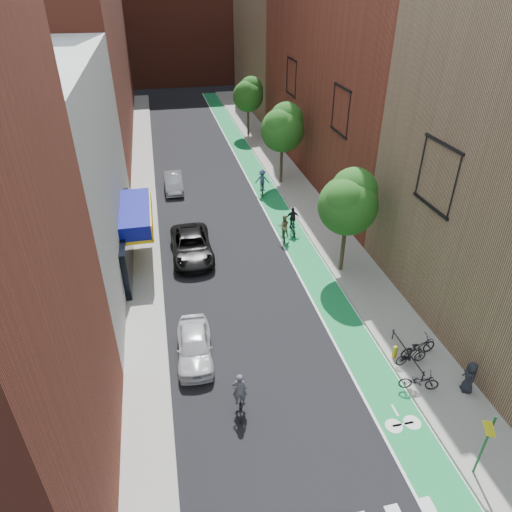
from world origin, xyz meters
TOP-DOWN VIEW (x-y plane):
  - ground at (0.00, 0.00)m, footprint 160.00×160.00m
  - bike_lane at (4.00, 26.00)m, footprint 2.00×68.00m
  - sidewalk_left at (-6.00, 26.00)m, footprint 2.00×68.00m
  - sidewalk_right at (6.50, 26.00)m, footprint 3.00×68.00m
  - building_left_white at (-11.00, 14.00)m, footprint 8.00×20.00m
  - building_left_far_red at (-11.00, 42.00)m, footprint 8.00×36.00m
  - building_right_mid_red at (12.00, 26.00)m, footprint 8.00×28.00m
  - building_right_far_tan at (12.00, 50.00)m, footprint 8.00×20.00m
  - building_far_closure at (0.00, 72.00)m, footprint 30.00×14.00m
  - tree_near at (5.65, 10.02)m, footprint 3.40×3.36m
  - tree_mid at (5.65, 24.02)m, footprint 3.55×3.53m
  - tree_far at (5.65, 38.02)m, footprint 3.30×3.25m
  - sign_pole at (5.38, -3.50)m, footprint 0.13×0.71m
  - parked_car_white at (-3.74, 4.60)m, footprint 1.83×4.09m
  - parked_car_black at (-3.00, 13.68)m, footprint 2.50×5.38m
  - parked_car_silver at (-3.45, 24.50)m, footprint 1.49×4.13m
  - cyclist_lead at (-2.24, 1.09)m, footprint 0.84×1.71m
  - cyclist_lane_near at (3.20, 14.28)m, footprint 0.86×1.60m
  - cyclist_lane_mid at (4.10, 15.23)m, footprint 0.97×1.80m
  - cyclist_lane_far at (3.54, 22.15)m, footprint 1.23×1.83m
  - parked_bike_near at (5.40, 0.47)m, footprint 1.79×1.04m
  - parked_bike_mid at (5.82, 1.91)m, footprint 1.58×0.53m
  - parked_bike_far at (6.40, 2.35)m, footprint 1.97×0.95m
  - pedestrian at (7.38, -0.05)m, footprint 0.68×0.86m
  - fire_hydrant at (5.30, 2.44)m, footprint 0.23×0.23m

SIDE VIEW (x-z plane):
  - ground at x=0.00m, z-range 0.00..0.00m
  - bike_lane at x=4.00m, z-range 0.00..0.01m
  - sidewalk_left at x=-6.00m, z-range 0.00..0.15m
  - sidewalk_right at x=6.50m, z-range 0.00..0.15m
  - fire_hydrant at x=5.30m, z-range 0.17..0.83m
  - parked_bike_near at x=5.40m, z-range 0.15..1.04m
  - parked_bike_mid at x=5.82m, z-range 0.15..1.09m
  - parked_bike_far at x=6.40m, z-range 0.15..1.14m
  - cyclist_lead at x=-2.24m, z-range -0.32..1.64m
  - parked_car_silver at x=-3.45m, z-range 0.00..1.35m
  - parked_car_white at x=-3.74m, z-range 0.00..1.36m
  - cyclist_lane_mid at x=4.10m, z-range -0.26..1.68m
  - parked_car_black at x=-3.00m, z-range 0.00..1.49m
  - cyclist_lane_near at x=3.20m, z-range -0.14..1.78m
  - cyclist_lane_far at x=3.54m, z-range -0.12..1.95m
  - pedestrian at x=7.38m, z-range 0.15..1.70m
  - sign_pole at x=5.38m, z-range 0.34..3.34m
  - tree_far at x=5.65m, z-range 1.40..7.60m
  - tree_near at x=5.65m, z-range 1.45..7.87m
  - tree_mid at x=5.65m, z-range 1.52..8.26m
  - building_left_white at x=-11.00m, z-range 0.00..12.00m
  - building_right_far_tan at x=12.00m, z-range 0.00..18.00m
  - building_far_closure at x=0.00m, z-range 0.00..20.00m
  - building_left_far_red at x=-11.00m, z-range 0.00..22.00m
  - building_right_mid_red at x=12.00m, z-range 0.00..22.00m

